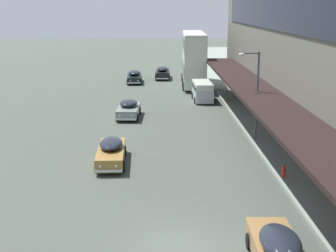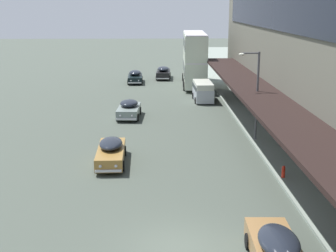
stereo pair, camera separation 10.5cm
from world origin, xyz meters
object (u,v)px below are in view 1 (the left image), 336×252
at_px(sedan_second_near, 129,109).
at_px(transit_bus_kerbside_front, 194,57).
at_px(sedan_oncoming_front, 111,152).
at_px(vw_van, 202,90).
at_px(sedan_lead_mid, 134,77).
at_px(sedan_lead_near, 278,250).
at_px(fire_hydrant, 284,172).
at_px(sedan_second_mid, 163,73).
at_px(street_lamp, 255,89).

bearing_deg(sedan_second_near, transit_bus_kerbside_front, 66.76).
xyz_separation_m(sedan_oncoming_front, vw_van, (7.62, 19.29, 0.36)).
xyz_separation_m(sedan_lead_mid, sedan_oncoming_front, (-0.19, -30.95, -0.02)).
bearing_deg(sedan_lead_near, sedan_second_near, 105.62).
xyz_separation_m(sedan_lead_mid, vw_van, (7.43, -11.66, 0.34)).
relative_size(sedan_oncoming_front, fire_hydrant, 7.15).
height_order(sedan_second_mid, sedan_lead_near, sedan_second_mid).
distance_m(sedan_lead_near, fire_hydrant, 9.49).
bearing_deg(vw_van, transit_bus_kerbside_front, 90.95).
distance_m(transit_bus_kerbside_front, sedan_oncoming_front, 29.61).
height_order(sedan_second_near, street_lamp, street_lamp).
relative_size(transit_bus_kerbside_front, sedan_second_near, 2.46).
bearing_deg(sedan_lead_near, vw_van, 89.40).
relative_size(transit_bus_kerbside_front, sedan_lead_near, 2.20).
distance_m(transit_bus_kerbside_front, sedan_lead_mid, 8.11).
relative_size(sedan_oncoming_front, vw_van, 1.09).
bearing_deg(vw_van, street_lamp, -81.54).
bearing_deg(transit_bus_kerbside_front, sedan_second_near, -113.24).
distance_m(sedan_second_near, sedan_lead_mid, 18.78).
bearing_deg(sedan_oncoming_front, fire_hydrant, -17.79).
distance_m(sedan_lead_near, sedan_oncoming_front, 14.29).
xyz_separation_m(sedan_second_mid, sedan_oncoming_front, (-3.81, -34.13, -0.07)).
bearing_deg(vw_van, sedan_lead_near, -90.60).
bearing_deg(sedan_second_mid, fire_hydrant, -80.63).
bearing_deg(sedan_lead_near, street_lamp, 81.51).
xyz_separation_m(vw_van, street_lamp, (2.19, -14.71, 2.75)).
height_order(sedan_oncoming_front, vw_van, vw_van).
relative_size(sedan_second_near, sedan_lead_near, 0.90).
bearing_deg(street_lamp, sedan_lead_mid, 110.03).
bearing_deg(sedan_second_near, sedan_lead_near, -74.38).
height_order(sedan_second_near, sedan_second_mid, sedan_second_mid).
distance_m(transit_bus_kerbside_front, street_lamp, 24.06).
height_order(sedan_lead_mid, sedan_oncoming_front, sedan_lead_mid).
relative_size(sedan_second_near, sedan_lead_mid, 0.92).
bearing_deg(transit_bus_kerbside_front, sedan_lead_near, -90.25).
bearing_deg(fire_hydrant, transit_bus_kerbside_front, 94.51).
height_order(sedan_lead_mid, vw_van, vw_van).
bearing_deg(sedan_second_mid, sedan_oncoming_front, -96.36).
xyz_separation_m(sedan_lead_near, sedan_lead_mid, (-7.09, 43.25, -0.01)).
relative_size(sedan_second_mid, street_lamp, 0.79).
height_order(sedan_second_near, sedan_lead_near, sedan_lead_near).
bearing_deg(sedan_second_mid, vw_van, -75.60).
height_order(sedan_lead_mid, fire_hydrant, sedan_lead_mid).
xyz_separation_m(transit_bus_kerbside_front, sedan_oncoming_front, (-7.46, -28.53, -2.68)).
bearing_deg(street_lamp, sedan_oncoming_front, -154.94).
height_order(sedan_second_mid, street_lamp, street_lamp).
bearing_deg(sedan_lead_mid, fire_hydrant, -74.03).
xyz_separation_m(transit_bus_kerbside_front, street_lamp, (2.34, -23.94, 0.43)).
height_order(vw_van, street_lamp, street_lamp).
height_order(transit_bus_kerbside_front, vw_van, transit_bus_kerbside_front).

